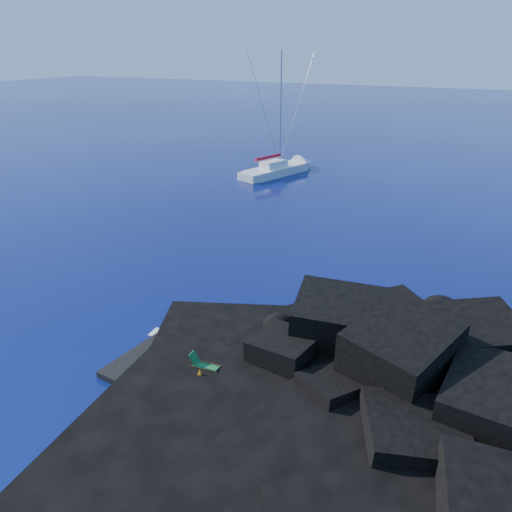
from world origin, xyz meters
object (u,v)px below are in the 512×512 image
(sunbather, at_px, (239,379))
(marker_cone, at_px, (200,374))
(deck_chair, at_px, (206,363))
(sailboat, at_px, (276,175))

(sunbather, distance_m, marker_cone, 1.90)
(deck_chair, bearing_deg, sunbather, -6.41)
(sailboat, bearing_deg, deck_chair, -52.12)
(sunbather, xyz_separation_m, marker_cone, (-1.79, -0.63, 0.13))
(deck_chair, xyz_separation_m, marker_cone, (0.05, -0.66, -0.21))
(sailboat, height_order, sunbather, sailboat)
(marker_cone, bearing_deg, sunbather, 19.54)
(deck_chair, height_order, sunbather, deck_chair)
(deck_chair, distance_m, marker_cone, 0.70)
(sailboat, bearing_deg, marker_cone, -52.36)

